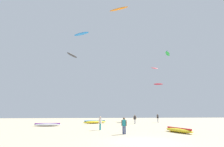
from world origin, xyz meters
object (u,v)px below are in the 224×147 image
kite_aloft_1 (119,9)px  kite_aloft_3 (154,68)px  kite_grounded_near (95,122)px  kite_aloft_4 (158,84)px  person_right (100,122)px  kite_grounded_mid (179,130)px  person_midground (135,119)px  kite_aloft_0 (72,55)px  kite_aloft_5 (168,54)px  kite_grounded_far (47,125)px  person_foreground (124,124)px  person_left (158,118)px  kite_aloft_2 (81,34)px

kite_aloft_1 → kite_aloft_3: 29.29m
kite_grounded_near → kite_aloft_4: (16.33, 9.66, 8.91)m
person_right → kite_grounded_mid: person_right is taller
kite_grounded_near → kite_aloft_1: bearing=-69.6°
kite_aloft_1 → kite_aloft_4: (13.02, 18.55, -9.45)m
person_midground → kite_aloft_1: size_ratio=0.48×
kite_grounded_near → kite_aloft_0: (-5.60, 8.31, 15.44)m
person_right → kite_aloft_3: kite_aloft_3 is taller
kite_aloft_1 → kite_aloft_5: size_ratio=0.74×
person_right → kite_aloft_4: bearing=-104.5°
kite_grounded_far → kite_aloft_5: size_ratio=0.90×
kite_grounded_far → kite_aloft_5: bearing=34.7°
kite_grounded_far → kite_aloft_4: bearing=34.6°
kite_aloft_0 → kite_aloft_1: bearing=-62.6°
kite_grounded_far → kite_aloft_1: bearing=-12.1°
person_right → kite_aloft_5: 37.95m
kite_grounded_far → kite_aloft_4: (23.59, 16.29, 8.97)m
kite_grounded_near → kite_aloft_5: bearing=31.6°
person_right → kite_aloft_3: bearing=-100.5°
person_foreground → person_left: 22.97m
kite_aloft_1 → kite_grounded_mid: bearing=-60.9°
person_midground → kite_aloft_3: size_ratio=0.61×
kite_grounded_near → kite_aloft_2: kite_aloft_2 is taller
kite_aloft_5 → person_foreground: bearing=-120.7°
person_left → kite_grounded_far: size_ratio=0.42×
person_foreground → kite_aloft_1: (1.08, 9.50, 17.75)m
person_foreground → kite_aloft_1: bearing=13.3°
person_foreground → kite_aloft_3: (15.66, 34.64, 14.12)m
kite_aloft_1 → kite_aloft_5: 27.82m
kite_aloft_2 → kite_aloft_5: 27.61m
kite_grounded_far → kite_grounded_near: bearing=42.4°
person_midground → person_left: (5.76, 3.92, 0.06)m
person_midground → person_right: (-6.98, -11.80, -0.02)m
kite_aloft_4 → kite_aloft_5: 10.82m
person_foreground → kite_aloft_0: (-7.83, 26.71, 14.83)m
kite_aloft_0 → kite_aloft_4: bearing=3.5°
person_foreground → person_right: bearing=43.5°
kite_aloft_5 → kite_aloft_1: bearing=-128.8°
kite_grounded_far → kite_aloft_1: (10.57, -2.26, 18.42)m
kite_aloft_1 → kite_aloft_2: kite_aloft_1 is taller
kite_aloft_0 → person_left: bearing=-19.0°
person_left → kite_aloft_5: bearing=109.6°
kite_aloft_1 → person_midground: bearing=60.6°
kite_aloft_1 → kite_aloft_0: bearing=117.4°
person_foreground → kite_aloft_2: 24.39m
kite_aloft_4 → person_right: bearing=-124.5°
kite_grounded_near → person_left: bearing=8.4°
person_midground → kite_grounded_far: person_midground is taller
person_right → kite_aloft_2: size_ratio=0.45×
person_foreground → kite_aloft_5: (18.52, 31.18, 17.67)m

